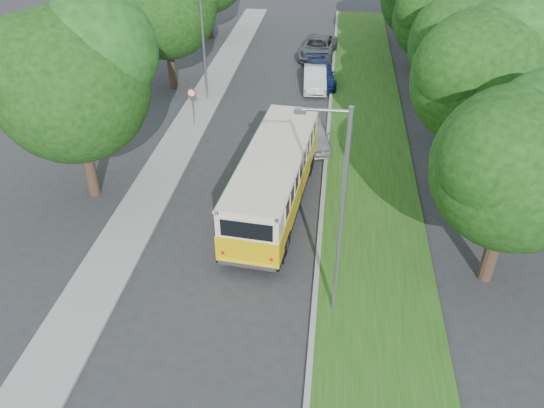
# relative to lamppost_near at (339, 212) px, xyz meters

# --- Properties ---
(ground) EXTENTS (120.00, 120.00, 0.00)m
(ground) POSITION_rel_lamppost_near_xyz_m (-4.21, 2.50, -4.37)
(ground) COLOR #2D2D2F
(ground) RESTS_ON ground
(curb) EXTENTS (0.20, 70.00, 0.15)m
(curb) POSITION_rel_lamppost_near_xyz_m (-0.61, 7.50, -4.29)
(curb) COLOR gray
(curb) RESTS_ON ground
(grass_verge) EXTENTS (4.50, 70.00, 0.13)m
(grass_verge) POSITION_rel_lamppost_near_xyz_m (1.74, 7.50, -4.30)
(grass_verge) COLOR #214B14
(grass_verge) RESTS_ON ground
(sidewalk) EXTENTS (2.20, 70.00, 0.12)m
(sidewalk) POSITION_rel_lamppost_near_xyz_m (-9.01, 7.50, -4.31)
(sidewalk) COLOR gray
(sidewalk) RESTS_ON ground
(treeline) EXTENTS (24.27, 41.91, 9.46)m
(treeline) POSITION_rel_lamppost_near_xyz_m (-1.06, 20.49, 1.56)
(treeline) COLOR #332319
(treeline) RESTS_ON ground
(lamppost_near) EXTENTS (1.71, 0.16, 8.00)m
(lamppost_near) POSITION_rel_lamppost_near_xyz_m (0.00, 0.00, 0.00)
(lamppost_near) COLOR gray
(lamppost_near) RESTS_ON ground
(lamppost_far) EXTENTS (1.71, 0.16, 7.50)m
(lamppost_far) POSITION_rel_lamppost_near_xyz_m (-8.91, 18.50, -0.25)
(lamppost_far) COLOR gray
(lamppost_far) RESTS_ON ground
(warning_sign) EXTENTS (0.56, 0.10, 2.50)m
(warning_sign) POSITION_rel_lamppost_near_xyz_m (-8.71, 14.48, -2.66)
(warning_sign) COLOR gray
(warning_sign) RESTS_ON ground
(vintage_bus) EXTENTS (3.55, 10.40, 3.03)m
(vintage_bus) POSITION_rel_lamppost_near_xyz_m (-2.85, 6.41, -2.85)
(vintage_bus) COLOR yellow
(vintage_bus) RESTS_ON ground
(car_silver) EXTENTS (2.46, 4.41, 1.42)m
(car_silver) POSITION_rel_lamppost_near_xyz_m (-1.43, 12.93, -3.66)
(car_silver) COLOR #A2A1A6
(car_silver) RESTS_ON ground
(car_white) EXTENTS (1.83, 4.48, 1.44)m
(car_white) POSITION_rel_lamppost_near_xyz_m (-1.80, 21.52, -3.65)
(car_white) COLOR silver
(car_white) RESTS_ON ground
(car_blue) EXTENTS (2.72, 5.22, 1.45)m
(car_blue) POSITION_rel_lamppost_near_xyz_m (-1.52, 22.56, -3.64)
(car_blue) COLOR #122150
(car_blue) RESTS_ON ground
(car_grey) EXTENTS (3.21, 5.81, 1.54)m
(car_grey) POSITION_rel_lamppost_near_xyz_m (-1.93, 28.29, -3.60)
(car_grey) COLOR #54565B
(car_grey) RESTS_ON ground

